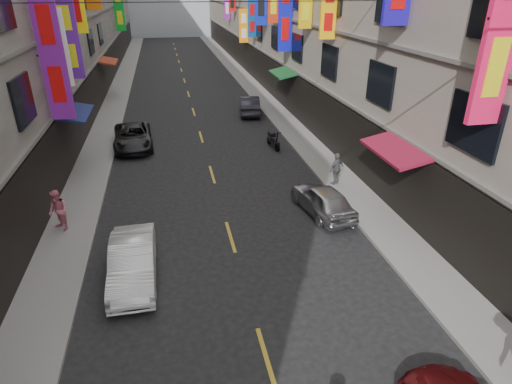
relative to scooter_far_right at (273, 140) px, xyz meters
name	(u,v)px	position (x,y,z in m)	size (l,w,h in m)	color
sidewalk_left	(117,97)	(-9.93, 14.80, -0.38)	(2.00, 90.00, 0.12)	slate
sidewalk_right	(256,90)	(2.07, 14.80, -0.38)	(2.00, 90.00, 0.12)	slate
street_awnings	(180,107)	(-5.19, -1.20, 2.56)	(13.99, 35.20, 0.41)	#174E15
lane_markings	(191,102)	(-3.93, 11.80, -0.44)	(0.12, 80.20, 0.01)	gold
scooter_far_right	(273,140)	(0.00, 0.00, 0.00)	(0.55, 1.80, 1.14)	black
car_left_mid	(133,262)	(-7.33, -11.10, 0.20)	(1.36, 3.90, 1.29)	white
car_left_far	(133,137)	(-7.93, 1.73, 0.19)	(2.11, 4.57, 1.27)	black
car_right_mid	(323,200)	(0.07, -8.16, 0.18)	(1.47, 3.65, 1.24)	#A3A4A8
car_right_far	(250,105)	(0.07, 7.45, 0.21)	(1.39, 3.98, 1.31)	#2A2A32
pedestrian_lfar	(58,211)	(-10.16, -7.56, 0.49)	(0.79, 0.54, 1.62)	pink
pedestrian_rfar	(336,169)	(1.58, -5.77, 0.44)	(0.90, 0.51, 1.53)	#5B5B5D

